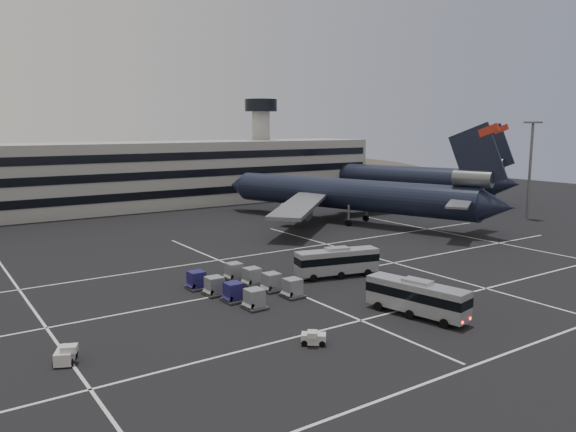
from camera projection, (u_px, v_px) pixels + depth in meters
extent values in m
plane|color=black|center=(341.00, 285.00, 62.31)|extent=(260.00, 260.00, 0.00)
cube|color=silver|center=(519.00, 349.00, 44.34)|extent=(90.00, 0.25, 0.01)
cube|color=silver|center=(408.00, 309.00, 54.14)|extent=(90.00, 0.25, 0.01)
cube|color=silver|center=(320.00, 277.00, 65.57)|extent=(90.00, 0.25, 0.01)
cube|color=silver|center=(258.00, 254.00, 77.00)|extent=(90.00, 0.25, 0.01)
cube|color=silver|center=(42.00, 321.00, 50.55)|extent=(0.25, 55.00, 0.01)
cube|color=silver|center=(267.00, 281.00, 63.88)|extent=(0.25, 55.00, 0.01)
cube|color=silver|center=(383.00, 260.00, 73.87)|extent=(0.25, 55.00, 0.01)
cube|color=silver|center=(488.00, 241.00, 86.08)|extent=(0.25, 55.00, 0.01)
cube|color=gray|center=(127.00, 175.00, 119.99)|extent=(120.00, 18.00, 14.00)
cube|color=black|center=(142.00, 196.00, 113.15)|extent=(118.00, 0.20, 1.60)
cube|color=black|center=(141.00, 176.00, 112.52)|extent=(118.00, 0.20, 1.60)
cube|color=black|center=(141.00, 158.00, 111.94)|extent=(118.00, 0.20, 1.60)
cylinder|color=gray|center=(261.00, 152.00, 140.42)|extent=(4.40, 4.40, 22.00)
cylinder|color=black|center=(261.00, 105.00, 138.60)|extent=(8.00, 8.00, 3.00)
ellipsoid|color=#38332B|center=(123.00, 206.00, 219.91)|extent=(252.00, 180.00, 44.00)
ellipsoid|color=#38332B|center=(291.00, 183.00, 263.61)|extent=(168.00, 120.00, 24.00)
cylinder|color=slate|center=(530.00, 171.00, 105.33)|extent=(0.50, 0.50, 18.00)
cube|color=slate|center=(533.00, 122.00, 103.89)|extent=(2.40, 2.40, 0.35)
cylinder|color=black|center=(348.00, 194.00, 101.78)|extent=(21.33, 47.11, 5.60)
cone|color=black|center=(239.00, 185.00, 117.07)|extent=(6.78, 6.11, 5.60)
cone|color=black|center=(498.00, 206.00, 86.30)|extent=(6.42, 6.40, 5.04)
cube|color=black|center=(477.00, 157.00, 87.17)|extent=(3.64, 9.09, 10.97)
cube|color=red|center=(489.00, 130.00, 85.63)|extent=(1.60, 3.23, 2.24)
cylinder|color=#595B60|center=(473.00, 178.00, 87.99)|extent=(4.55, 6.56, 2.70)
cube|color=slate|center=(460.00, 203.00, 85.49)|extent=(8.07, 6.65, 0.87)
cube|color=slate|center=(477.00, 198.00, 92.18)|extent=(7.86, 4.16, 0.87)
cube|color=slate|center=(300.00, 205.00, 93.12)|extent=(20.12, 18.71, 1.75)
cylinder|color=#595B60|center=(295.00, 212.00, 97.53)|extent=(4.38, 6.09, 2.70)
cube|color=slate|center=(371.00, 191.00, 113.02)|extent=(22.22, 6.44, 1.75)
cylinder|color=#595B60|center=(350.00, 200.00, 112.66)|extent=(4.38, 6.09, 2.70)
cylinder|color=slate|center=(281.00, 204.00, 111.22)|extent=(0.44, 0.44, 3.00)
cylinder|color=black|center=(281.00, 212.00, 111.48)|extent=(0.84, 1.20, 1.10)
cylinder|color=slate|center=(349.00, 214.00, 98.54)|extent=(0.44, 0.44, 3.00)
cylinder|color=black|center=(348.00, 223.00, 98.80)|extent=(0.84, 1.20, 1.10)
cylinder|color=slate|center=(366.00, 209.00, 103.63)|extent=(0.44, 0.44, 3.00)
cylinder|color=black|center=(366.00, 218.00, 103.89)|extent=(0.84, 1.20, 1.10)
cylinder|color=black|center=(394.00, 177.00, 135.77)|extent=(21.95, 46.95, 5.60)
cone|color=black|center=(304.00, 172.00, 150.77)|extent=(6.82, 6.17, 5.60)
cone|color=black|center=(507.00, 184.00, 120.60)|extent=(6.46, 6.44, 5.04)
cube|color=black|center=(493.00, 149.00, 121.43)|extent=(3.76, 9.06, 10.97)
cube|color=red|center=(501.00, 129.00, 119.91)|extent=(1.64, 3.22, 2.24)
cylinder|color=#595B60|center=(490.00, 164.00, 122.24)|extent=(4.62, 6.56, 2.70)
cube|color=slate|center=(481.00, 181.00, 119.70)|extent=(8.05, 6.72, 0.87)
cube|color=slate|center=(492.00, 178.00, 126.46)|extent=(7.89, 4.26, 0.87)
cylinder|color=slate|center=(394.00, 189.00, 136.25)|extent=(0.44, 0.44, 3.00)
cylinder|color=black|center=(393.00, 196.00, 136.51)|extent=(0.85, 1.21, 1.10)
cube|color=#93959B|center=(417.00, 297.00, 51.71)|extent=(4.23, 10.09, 2.68)
cube|color=black|center=(417.00, 294.00, 51.66)|extent=(4.30, 10.16, 0.85)
cube|color=#93959B|center=(417.00, 281.00, 51.47)|extent=(1.96, 2.92, 0.31)
cylinder|color=black|center=(444.00, 324.00, 48.78)|extent=(0.46, 0.90, 0.86)
cylinder|color=black|center=(456.00, 317.00, 50.37)|extent=(0.46, 0.90, 0.86)
cylinder|color=black|center=(410.00, 315.00, 51.13)|extent=(0.46, 0.90, 0.86)
cylinder|color=black|center=(423.00, 309.00, 52.73)|extent=(0.46, 0.90, 0.86)
cylinder|color=black|center=(378.00, 306.00, 53.49)|extent=(0.46, 0.90, 0.86)
cylinder|color=black|center=(392.00, 301.00, 55.08)|extent=(0.46, 0.90, 0.86)
cube|color=#FF0C05|center=(463.00, 322.00, 47.99)|extent=(0.23, 0.12, 0.20)
cube|color=#FF0C05|center=(470.00, 318.00, 49.01)|extent=(0.23, 0.12, 0.20)
cube|color=#93959B|center=(337.00, 261.00, 65.34)|extent=(10.12, 4.52, 2.69)
cube|color=black|center=(337.00, 259.00, 65.29)|extent=(10.20, 4.60, 0.85)
cube|color=#93959B|center=(337.00, 249.00, 65.10)|extent=(2.96, 2.03, 0.31)
cylinder|color=black|center=(368.00, 273.00, 65.72)|extent=(0.91, 0.48, 0.86)
cylinder|color=black|center=(359.00, 268.00, 67.79)|extent=(0.91, 0.48, 0.86)
cylinder|color=black|center=(341.00, 275.00, 64.53)|extent=(0.91, 0.48, 0.86)
cylinder|color=black|center=(333.00, 271.00, 66.60)|extent=(0.91, 0.48, 0.86)
cylinder|color=black|center=(313.00, 278.00, 63.33)|extent=(0.91, 0.48, 0.86)
cylinder|color=black|center=(306.00, 273.00, 65.41)|extent=(0.91, 0.48, 0.86)
cube|color=beige|center=(65.00, 355.00, 41.70)|extent=(2.07, 2.59, 0.93)
cube|color=beige|center=(63.00, 350.00, 41.09)|extent=(1.42, 1.32, 0.52)
cylinder|color=black|center=(55.00, 364.00, 40.83)|extent=(0.45, 0.62, 0.58)
cylinder|color=black|center=(71.00, 363.00, 41.03)|extent=(0.45, 0.62, 0.58)
cylinder|color=black|center=(60.00, 355.00, 42.45)|extent=(0.45, 0.62, 0.58)
cylinder|color=black|center=(76.00, 354.00, 42.65)|extent=(0.45, 0.62, 0.58)
cube|color=beige|center=(314.00, 339.00, 45.20)|extent=(2.20, 2.08, 0.81)
cube|color=beige|center=(319.00, 332.00, 45.07)|extent=(1.25, 1.27, 0.45)
cylinder|color=black|center=(322.00, 344.00, 44.68)|extent=(0.51, 0.47, 0.50)
cylinder|color=black|center=(323.00, 339.00, 45.65)|extent=(0.51, 0.47, 0.50)
cylinder|color=black|center=(304.00, 343.00, 44.82)|extent=(0.51, 0.47, 0.50)
cylinder|color=black|center=(305.00, 339.00, 45.79)|extent=(0.51, 0.47, 0.50)
cube|color=#2D2D30|center=(254.00, 307.00, 54.14)|extent=(2.39, 2.64, 0.19)
cylinder|color=black|center=(254.00, 307.00, 54.15)|extent=(0.10, 0.21, 0.21)
cube|color=gray|center=(254.00, 298.00, 53.99)|extent=(1.90, 1.90, 1.67)
cube|color=#2D2D30|center=(292.00, 295.00, 57.79)|extent=(2.39, 2.64, 0.19)
cylinder|color=black|center=(292.00, 296.00, 57.80)|extent=(0.10, 0.21, 0.21)
cube|color=gray|center=(292.00, 287.00, 57.65)|extent=(1.90, 1.90, 1.67)
cube|color=#2D2D30|center=(234.00, 300.00, 56.33)|extent=(2.39, 2.64, 0.19)
cylinder|color=black|center=(234.00, 300.00, 56.34)|extent=(0.10, 0.21, 0.21)
cube|color=#1A164D|center=(234.00, 291.00, 56.18)|extent=(1.90, 1.90, 1.67)
cube|color=#2D2D30|center=(272.00, 289.00, 59.99)|extent=(2.39, 2.64, 0.19)
cylinder|color=black|center=(272.00, 290.00, 60.00)|extent=(0.10, 0.21, 0.21)
cube|color=gray|center=(271.00, 281.00, 59.84)|extent=(1.90, 1.90, 1.67)
cube|color=#2D2D30|center=(214.00, 293.00, 58.52)|extent=(2.39, 2.64, 0.19)
cylinder|color=black|center=(214.00, 294.00, 58.53)|extent=(0.10, 0.21, 0.21)
cube|color=gray|center=(214.00, 285.00, 58.37)|extent=(1.90, 1.90, 1.67)
cube|color=#2D2D30|center=(252.00, 283.00, 62.18)|extent=(2.39, 2.64, 0.19)
cylinder|color=black|center=(252.00, 284.00, 62.19)|extent=(0.10, 0.21, 0.21)
cube|color=gray|center=(252.00, 275.00, 62.03)|extent=(1.90, 1.90, 1.67)
cube|color=#2D2D30|center=(197.00, 287.00, 60.71)|extent=(2.39, 2.64, 0.19)
cylinder|color=black|center=(197.00, 288.00, 60.72)|extent=(0.10, 0.21, 0.21)
cube|color=#1A164D|center=(196.00, 279.00, 60.57)|extent=(1.90, 1.90, 1.67)
cube|color=#2D2D30|center=(234.00, 278.00, 64.37)|extent=(2.39, 2.64, 0.19)
cylinder|color=black|center=(234.00, 279.00, 64.38)|extent=(0.10, 0.21, 0.21)
cube|color=gray|center=(234.00, 270.00, 64.22)|extent=(1.90, 1.90, 1.67)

